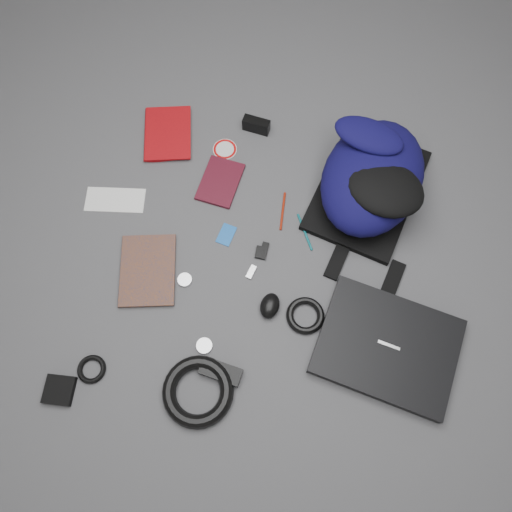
# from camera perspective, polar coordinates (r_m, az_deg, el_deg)

# --- Properties ---
(ground) EXTENTS (4.00, 4.00, 0.00)m
(ground) POSITION_cam_1_polar(r_m,az_deg,el_deg) (1.61, -0.00, -0.25)
(ground) COLOR #4F4F51
(ground) RESTS_ON ground
(backpack) EXTENTS (0.48, 0.57, 0.20)m
(backpack) POSITION_cam_1_polar(r_m,az_deg,el_deg) (1.66, 13.18, 8.79)
(backpack) COLOR #0A0733
(backpack) RESTS_ON ground
(laptop) EXTENTS (0.47, 0.41, 0.04)m
(laptop) POSITION_cam_1_polar(r_m,az_deg,el_deg) (1.56, 14.77, -9.97)
(laptop) COLOR black
(laptop) RESTS_ON ground
(textbook_red) EXTENTS (0.19, 0.24, 0.02)m
(textbook_red) POSITION_cam_1_polar(r_m,az_deg,el_deg) (1.85, -12.62, 13.37)
(textbook_red) COLOR maroon
(textbook_red) RESTS_ON ground
(comic_book) EXTENTS (0.20, 0.26, 0.02)m
(comic_book) POSITION_cam_1_polar(r_m,az_deg,el_deg) (1.64, -15.23, -1.70)
(comic_book) COLOR #B0540C
(comic_book) RESTS_ON ground
(envelope) EXTENTS (0.20, 0.10, 0.00)m
(envelope) POSITION_cam_1_polar(r_m,az_deg,el_deg) (1.76, -15.80, 6.19)
(envelope) COLOR white
(envelope) RESTS_ON ground
(dvd_case) EXTENTS (0.16, 0.20, 0.01)m
(dvd_case) POSITION_cam_1_polar(r_m,az_deg,el_deg) (1.72, -4.11, 8.45)
(dvd_case) COLOR #3D0B16
(dvd_case) RESTS_ON ground
(compact_camera) EXTENTS (0.10, 0.05, 0.05)m
(compact_camera) POSITION_cam_1_polar(r_m,az_deg,el_deg) (1.82, 0.03, 14.73)
(compact_camera) COLOR black
(compact_camera) RESTS_ON ground
(sticker_disc) EXTENTS (0.11, 0.11, 0.00)m
(sticker_disc) POSITION_cam_1_polar(r_m,az_deg,el_deg) (1.79, -3.58, 12.07)
(sticker_disc) COLOR silver
(sticker_disc) RESTS_ON ground
(pen_teal) EXTENTS (0.06, 0.13, 0.01)m
(pen_teal) POSITION_cam_1_polar(r_m,az_deg,el_deg) (1.65, 5.60, 2.75)
(pen_teal) COLOR #0B6067
(pen_teal) RESTS_ON ground
(pen_red) EXTENTS (0.01, 0.14, 0.01)m
(pen_red) POSITION_cam_1_polar(r_m,az_deg,el_deg) (1.67, 3.08, 5.15)
(pen_red) COLOR maroon
(pen_red) RESTS_ON ground
(id_badge) EXTENTS (0.07, 0.08, 0.00)m
(id_badge) POSITION_cam_1_polar(r_m,az_deg,el_deg) (1.64, -3.41, 2.45)
(id_badge) COLOR blue
(id_badge) RESTS_ON ground
(usb_black) EXTENTS (0.03, 0.06, 0.01)m
(usb_black) POSITION_cam_1_polar(r_m,az_deg,el_deg) (1.61, 0.94, 0.58)
(usb_black) COLOR black
(usb_black) RESTS_ON ground
(usb_silver) EXTENTS (0.03, 0.05, 0.01)m
(usb_silver) POSITION_cam_1_polar(r_m,az_deg,el_deg) (1.59, -0.55, -1.84)
(usb_silver) COLOR #B4B5B7
(usb_silver) RESTS_ON ground
(key_fob) EXTENTS (0.03, 0.04, 0.01)m
(key_fob) POSITION_cam_1_polar(r_m,az_deg,el_deg) (1.61, 0.43, 0.42)
(key_fob) COLOR black
(key_fob) RESTS_ON ground
(mouse) EXTENTS (0.07, 0.09, 0.04)m
(mouse) POSITION_cam_1_polar(r_m,az_deg,el_deg) (1.54, 1.59, -5.70)
(mouse) COLOR black
(mouse) RESTS_ON ground
(headphone_left) EXTENTS (0.06, 0.06, 0.01)m
(headphone_left) POSITION_cam_1_polar(r_m,az_deg,el_deg) (1.59, -8.14, -2.71)
(headphone_left) COLOR silver
(headphone_left) RESTS_ON ground
(headphone_right) EXTENTS (0.06, 0.06, 0.01)m
(headphone_right) POSITION_cam_1_polar(r_m,az_deg,el_deg) (1.53, -5.93, -10.17)
(headphone_right) COLOR #A4A4A6
(headphone_right) RESTS_ON ground
(cable_coil) EXTENTS (0.13, 0.13, 0.02)m
(cable_coil) POSITION_cam_1_polar(r_m,az_deg,el_deg) (1.55, 5.66, -6.79)
(cable_coil) COLOR black
(cable_coil) RESTS_ON ground
(power_brick) EXTENTS (0.13, 0.08, 0.03)m
(power_brick) POSITION_cam_1_polar(r_m,az_deg,el_deg) (1.51, -4.05, -13.05)
(power_brick) COLOR black
(power_brick) RESTS_ON ground
(power_cord_coil) EXTENTS (0.23, 0.23, 0.04)m
(power_cord_coil) POSITION_cam_1_polar(r_m,az_deg,el_deg) (1.50, -6.65, -15.11)
(power_cord_coil) COLOR black
(power_cord_coil) RESTS_ON ground
(pouch) EXTENTS (0.08, 0.08, 0.02)m
(pouch) POSITION_cam_1_polar(r_m,az_deg,el_deg) (1.61, -21.57, -14.06)
(pouch) COLOR black
(pouch) RESTS_ON ground
(earbud_coil) EXTENTS (0.11, 0.11, 0.02)m
(earbud_coil) POSITION_cam_1_polar(r_m,az_deg,el_deg) (1.59, -18.28, -12.19)
(earbud_coil) COLOR black
(earbud_coil) RESTS_ON ground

